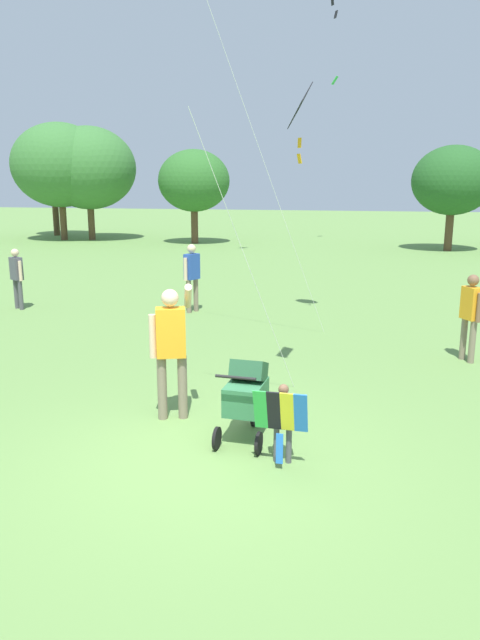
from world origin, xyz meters
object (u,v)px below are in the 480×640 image
child_with_butterfly_kite (282,416)px  person_sitting_far (192,272)px  person_back_turned (17,274)px  person_adult_flyer (171,342)px  kite_adult_black (296,119)px  person_red_shirt (471,311)px  stroller (246,393)px

child_with_butterfly_kite → person_sitting_far: 8.25m
child_with_butterfly_kite → person_sitting_far: person_sitting_far is taller
child_with_butterfly_kite → person_back_turned: (-7.72, 6.95, 0.32)m
person_adult_flyer → person_sitting_far: size_ratio=1.12×
kite_adult_black → person_back_turned: (-7.49, 4.39, -3.11)m
child_with_butterfly_kite → kite_adult_black: kite_adult_black is taller
person_adult_flyer → person_back_turned: bearing=135.7°
person_sitting_far → person_adult_flyer: bearing=-75.5°
person_red_shirt → person_sitting_far: size_ratio=0.94×
person_adult_flyer → person_back_turned: person_adult_flyer is taller
kite_adult_black → person_back_turned: size_ratio=2.98×
child_with_butterfly_kite → person_red_shirt: bearing=60.2°
child_with_butterfly_kite → person_adult_flyer: size_ratio=0.50×
person_red_shirt → stroller: bearing=-128.2°
stroller → person_red_shirt: bearing=51.8°
child_with_butterfly_kite → kite_adult_black: bearing=95.2°
person_red_shirt → person_sitting_far: bearing=154.4°
stroller → person_red_shirt: size_ratio=0.70×
stroller → person_sitting_far: bearing=111.9°
stroller → person_adult_flyer: bearing=158.8°
stroller → kite_adult_black: (0.30, 1.98, 3.40)m
stroller → person_sitting_far: person_sitting_far is taller
person_adult_flyer → person_red_shirt: person_adult_flyer is taller
person_adult_flyer → kite_adult_black: (1.42, 1.55, 2.93)m
person_adult_flyer → person_sitting_far: bearing=104.5°
person_red_shirt → kite_adult_black: bearing=-144.1°
stroller → kite_adult_black: kite_adult_black is taller
person_back_turned → stroller: bearing=-41.5°
person_adult_flyer → person_back_turned: 8.49m
stroller → person_red_shirt: 5.19m
kite_adult_black → person_adult_flyer: bearing=-132.5°
person_red_shirt → person_back_turned: (-10.38, 2.29, -0.03)m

